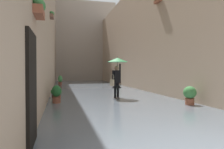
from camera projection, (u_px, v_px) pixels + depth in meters
name	position (u px, v px, depth m)	size (l,w,h in m)	color
ground_plane	(96.00, 91.00, 15.63)	(64.22, 64.22, 0.00)	slate
flood_water	(96.00, 90.00, 15.63)	(6.93, 31.69, 0.09)	slate
building_facade_left	(146.00, 37.00, 16.48)	(2.04, 29.69, 8.16)	tan
building_facade_far	(79.00, 42.00, 28.87)	(9.73, 1.80, 10.71)	#A89989
person_wading	(117.00, 69.00, 10.77)	(1.05, 1.05, 2.19)	#4C4233
potted_plant_near_right	(56.00, 93.00, 10.67)	(0.53, 0.53, 0.60)	brown
potted_plant_mid_left	(117.00, 81.00, 20.60)	(0.62, 0.62, 0.79)	brown
potted_plant_far_right	(57.00, 94.00, 9.12)	(0.39, 0.39, 0.84)	brown
potted_plant_near_left	(190.00, 95.00, 8.66)	(0.52, 0.52, 0.84)	#9E563D
potted_plant_mid_right	(60.00, 81.00, 19.86)	(0.40, 0.40, 1.00)	brown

